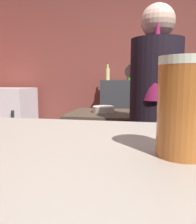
# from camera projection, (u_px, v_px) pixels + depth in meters

# --- Properties ---
(wall_back) EXTENTS (5.20, 0.10, 2.70)m
(wall_back) POSITION_uv_depth(u_px,v_px,m) (148.00, 68.00, 3.50)
(wall_back) COLOR brown
(wall_back) RESTS_ON ground
(prep_counter) EXTENTS (2.10, 0.60, 0.90)m
(prep_counter) POSITION_uv_depth(u_px,v_px,m) (189.00, 166.00, 2.06)
(prep_counter) COLOR #493A2D
(prep_counter) RESTS_ON ground
(back_shelf) EXTENTS (0.95, 0.36, 1.17)m
(back_shelf) POSITION_uv_depth(u_px,v_px,m) (136.00, 122.00, 3.36)
(back_shelf) COLOR #35383B
(back_shelf) RESTS_ON ground
(mini_fridge) EXTENTS (0.69, 0.58, 1.06)m
(mini_fridge) POSITION_uv_depth(u_px,v_px,m) (9.00, 124.00, 3.55)
(mini_fridge) COLOR white
(mini_fridge) RESTS_ON ground
(bartender) EXTENTS (0.43, 0.52, 1.67)m
(bartender) POSITION_uv_depth(u_px,v_px,m) (155.00, 113.00, 1.61)
(bartender) COLOR #253033
(bartender) RESTS_ON ground
(mixing_bowl) EXTENTS (0.20, 0.20, 0.05)m
(mixing_bowl) POSITION_uv_depth(u_px,v_px,m) (104.00, 109.00, 2.14)
(mixing_bowl) COLOR silver
(mixing_bowl) RESTS_ON prep_counter
(chefs_knife) EXTENTS (0.23, 0.12, 0.01)m
(chefs_knife) POSITION_uv_depth(u_px,v_px,m) (188.00, 115.00, 1.96)
(chefs_knife) COLOR silver
(chefs_knife) RESTS_ON prep_counter
(pint_glass_near) EXTENTS (0.08, 0.08, 0.15)m
(pint_glass_near) POSITION_uv_depth(u_px,v_px,m) (184.00, 107.00, 0.36)
(pint_glass_near) COLOR #BA662A
(pint_glass_near) RESTS_ON bar_counter
(bottle_soy) EXTENTS (0.07, 0.07, 0.20)m
(bottle_soy) POSITION_uv_depth(u_px,v_px,m) (129.00, 74.00, 3.19)
(bottle_soy) COLOR #45852F
(bottle_soy) RESTS_ON back_shelf
(bottle_hot_sauce) EXTENTS (0.06, 0.06, 0.24)m
(bottle_hot_sauce) POSITION_uv_depth(u_px,v_px,m) (108.00, 74.00, 3.36)
(bottle_hot_sauce) COLOR #D9D286
(bottle_hot_sauce) RESTS_ON back_shelf
(bottle_vinegar) EXTENTS (0.07, 0.07, 0.19)m
(bottle_vinegar) POSITION_uv_depth(u_px,v_px,m) (166.00, 75.00, 3.12)
(bottle_vinegar) COLOR black
(bottle_vinegar) RESTS_ON back_shelf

